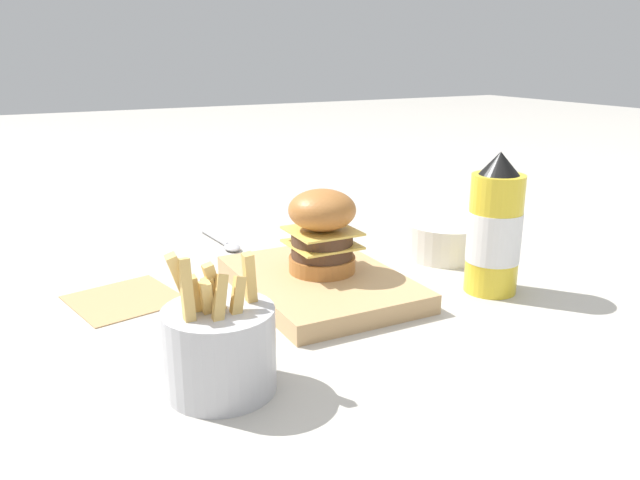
{
  "coord_description": "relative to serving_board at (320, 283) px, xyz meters",
  "views": [
    {
      "loc": [
        0.68,
        -0.35,
        0.33
      ],
      "look_at": [
        -0.05,
        0.03,
        0.08
      ],
      "focal_mm": 35.0,
      "sensor_mm": 36.0,
      "label": 1
    }
  ],
  "objects": [
    {
      "name": "fries_basket",
      "position": [
        0.19,
        -0.21,
        0.03
      ],
      "size": [
        0.11,
        0.11,
        0.15
      ],
      "color": "#B7B7BC",
      "rests_on": "ground_plane"
    },
    {
      "name": "parchment_square",
      "position": [
        -0.1,
        -0.25,
        -0.01
      ],
      "size": [
        0.16,
        0.16,
        0.0
      ],
      "color": "tan",
      "rests_on": "ground_plane"
    },
    {
      "name": "serving_board",
      "position": [
        0.0,
        0.0,
        0.0
      ],
      "size": [
        0.28,
        0.2,
        0.03
      ],
      "color": "tan",
      "rests_on": "ground_plane"
    },
    {
      "name": "side_bowl",
      "position": [
        -0.05,
        0.26,
        0.02
      ],
      "size": [
        0.14,
        0.14,
        0.06
      ],
      "color": "silver",
      "rests_on": "ground_plane"
    },
    {
      "name": "spoon",
      "position": [
        -0.26,
        -0.05,
        -0.01
      ],
      "size": [
        0.15,
        0.03,
        0.01
      ],
      "rotation": [
        0.0,
        0.0,
        0.1
      ],
      "color": "#B2B2B7",
      "rests_on": "ground_plane"
    },
    {
      "name": "ketchup_bottle",
      "position": [
        0.11,
        0.21,
        0.08
      ],
      "size": [
        0.07,
        0.07,
        0.2
      ],
      "color": "yellow",
      "rests_on": "ground_plane"
    },
    {
      "name": "ground_plane",
      "position": [
        0.05,
        -0.03,
        -0.01
      ],
      "size": [
        6.0,
        6.0,
        0.0
      ],
      "primitive_type": "plane",
      "color": "#B7B2A8"
    },
    {
      "name": "burger",
      "position": [
        -0.01,
        0.01,
        0.07
      ],
      "size": [
        0.09,
        0.09,
        0.12
      ],
      "color": "#AD6B33",
      "rests_on": "serving_board"
    },
    {
      "name": "ketchup_puddle",
      "position": [
        -0.23,
        0.1,
        -0.01
      ],
      "size": [
        0.06,
        0.06,
        0.0
      ],
      "color": "#9E140F",
      "rests_on": "ground_plane"
    }
  ]
}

